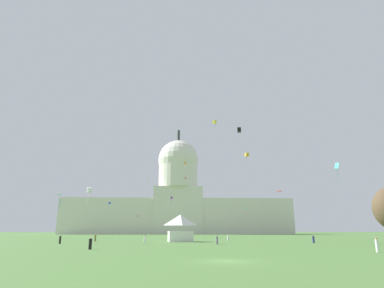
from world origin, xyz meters
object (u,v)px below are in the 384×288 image
at_px(person_white_edge_east, 228,237).
at_px(kite_pink_mid, 185,178).
at_px(kite_magenta_low, 138,216).
at_px(kite_orange_mid, 185,163).
at_px(person_navy_lawn_far_left, 313,239).
at_px(kite_violet_low, 171,198).
at_px(kite_green_low, 61,196).
at_px(kite_lime_low, 156,202).
at_px(person_white_near_tent, 145,239).
at_px(event_tent, 180,228).
at_px(person_black_mid_center, 90,244).
at_px(person_black_front_center, 60,240).
at_px(kite_yellow_high, 215,122).
at_px(person_grey_lawn_far_right, 217,240).
at_px(kite_white_low, 89,190).
at_px(capitol_building, 178,201).
at_px(kite_turquoise_mid, 337,167).
at_px(person_white_edge_west, 377,245).
at_px(kite_yellow_mid, 148,179).
at_px(kite_cyan_low, 245,209).
at_px(kite_gold_mid, 247,155).
at_px(person_olive_near_tree_west, 95,238).
at_px(kite_black_mid, 239,130).
at_px(kite_red_low, 281,193).
at_px(kite_blue_low, 110,203).

xyz_separation_m(person_white_edge_east, kite_pink_mid, (-8.54, 93.33, 30.34)).
relative_size(kite_magenta_low, kite_orange_mid, 0.36).
relative_size(person_navy_lawn_far_left, kite_violet_low, 0.58).
xyz_separation_m(kite_green_low, kite_orange_mid, (34.62, 62.61, 21.78)).
bearing_deg(kite_lime_low, person_white_near_tent, 53.68).
distance_m(event_tent, person_black_mid_center, 33.23).
xyz_separation_m(person_black_front_center, kite_violet_low, (21.61, 59.13, 13.91)).
bearing_deg(kite_pink_mid, kite_magenta_low, 71.47).
bearing_deg(kite_yellow_high, person_grey_lawn_far_right, 133.21).
bearing_deg(person_white_near_tent, kite_white_low, 171.33).
relative_size(capitol_building, kite_turquoise_mid, 33.89).
relative_size(kite_yellow_high, kite_white_low, 0.55).
height_order(person_white_edge_west, kite_yellow_high, kite_yellow_high).
distance_m(person_navy_lawn_far_left, kite_yellow_mid, 133.00).
distance_m(kite_cyan_low, kite_pink_mid, 41.18).
relative_size(person_white_edge_west, kite_gold_mid, 0.61).
bearing_deg(person_white_edge_west, person_olive_near_tree_west, 136.73).
height_order(person_white_edge_east, kite_white_low, kite_white_low).
distance_m(person_black_mid_center, person_white_edge_west, 38.18).
distance_m(person_black_front_center, kite_black_mid, 44.92).
relative_size(kite_white_low, kite_black_mid, 4.07).
bearing_deg(kite_yellow_mid, kite_cyan_low, 114.11).
relative_size(kite_green_low, kite_pink_mid, 0.94).
relative_size(kite_violet_low, kite_black_mid, 2.57).
distance_m(kite_turquoise_mid, kite_green_low, 70.94).
bearing_deg(person_olive_near_tree_west, kite_green_low, -158.90).
bearing_deg(kite_pink_mid, person_black_front_center, 171.46).
xyz_separation_m(kite_green_low, kite_gold_mid, (53.17, 14.19, 15.10)).
bearing_deg(kite_white_low, person_grey_lawn_far_right, 142.41).
bearing_deg(kite_cyan_low, kite_gold_mid, 56.10).
relative_size(person_white_near_tent, kite_yellow_mid, 0.36).
height_order(kite_red_low, kite_magenta_low, kite_magenta_low).
relative_size(kite_turquoise_mid, kite_white_low, 1.00).
height_order(kite_yellow_high, kite_pink_mid, kite_yellow_high).
relative_size(person_olive_near_tree_west, person_black_mid_center, 1.06).
xyz_separation_m(kite_green_low, kite_yellow_mid, (14.23, 103.65, 20.21)).
distance_m(person_white_near_tent, kite_magenta_low, 122.36).
distance_m(person_black_mid_center, kite_green_low, 43.95).
relative_size(kite_green_low, kite_yellow_mid, 0.86).
distance_m(kite_lime_low, kite_pink_mid, 21.72).
bearing_deg(person_white_near_tent, person_white_edge_west, -69.04).
xyz_separation_m(kite_cyan_low, kite_violet_low, (-35.66, -32.19, 2.37)).
bearing_deg(person_white_near_tent, kite_lime_low, 69.38).
distance_m(person_black_front_center, kite_magenta_low, 126.99).
xyz_separation_m(person_grey_lawn_far_right, kite_black_mid, (6.62, 7.25, 24.41)).
distance_m(kite_green_low, kite_blue_low, 67.65).
height_order(kite_black_mid, kite_yellow_mid, kite_yellow_mid).
xyz_separation_m(capitol_building, kite_yellow_high, (10.09, -122.23, 14.28)).
bearing_deg(person_white_edge_west, kite_cyan_low, 85.96).
distance_m(person_olive_near_tree_west, person_white_edge_east, 34.36).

